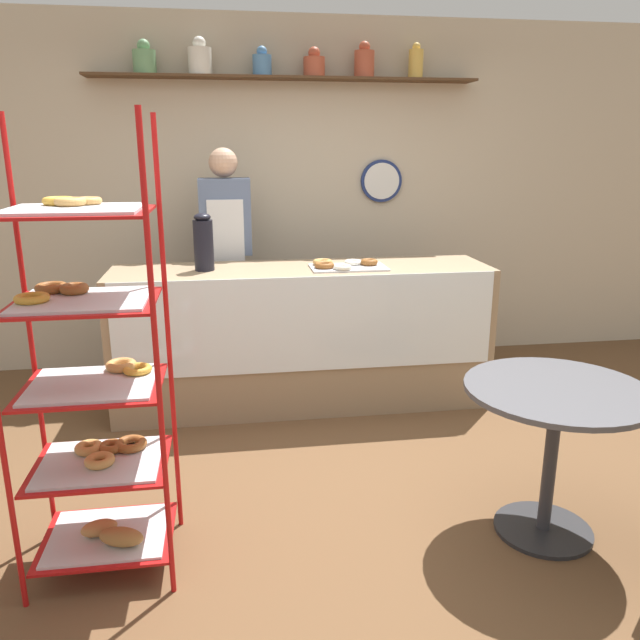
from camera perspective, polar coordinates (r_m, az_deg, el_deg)
ground_plane at (r=3.36m, az=1.14°, el=-15.53°), size 14.00×14.00×0.00m
back_wall at (r=5.11m, az=-3.11°, el=11.47°), size 10.00×0.30×2.70m
display_counter at (r=4.28m, az=-1.59°, el=-1.49°), size 2.52×0.63×0.96m
pastry_rack at (r=2.67m, az=-20.01°, el=-5.64°), size 0.59×0.49×1.87m
person_worker at (r=4.67m, az=-8.51°, el=5.80°), size 0.37×0.23×1.73m
cafe_table at (r=3.00m, az=20.64°, el=-8.83°), size 0.81×0.81×0.72m
coffee_carafe at (r=4.11m, az=-10.61°, el=6.97°), size 0.13×0.13×0.37m
donut_tray_counter at (r=4.14m, az=2.18°, el=5.04°), size 0.50×0.30×0.05m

